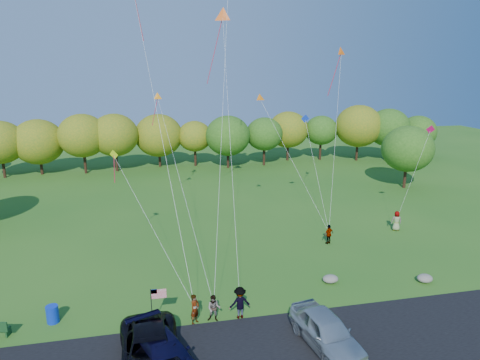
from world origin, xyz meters
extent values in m
plane|color=#2B611B|center=(0.00, 0.00, 0.00)|extent=(140.00, 140.00, 0.00)
cube|color=black|center=(0.00, -4.00, 0.03)|extent=(44.00, 6.00, 0.06)
cylinder|color=#3B2115|center=(-24.27, 36.63, 1.31)|extent=(0.36, 0.36, 2.63)
ellipsoid|color=#275817|center=(-24.27, 36.63, 4.85)|extent=(6.83, 6.83, 6.15)
cylinder|color=#3B2115|center=(-19.58, 39.73, 1.38)|extent=(0.36, 0.36, 2.76)
ellipsoid|color=#446B1A|center=(-19.58, 39.73, 5.07)|extent=(7.09, 7.09, 6.38)
cylinder|color=#3B2115|center=(-15.40, 36.67, 1.14)|extent=(0.36, 0.36, 2.29)
ellipsoid|color=#446B1A|center=(-15.40, 36.67, 4.02)|extent=(5.33, 5.33, 4.79)
cylinder|color=#3B2115|center=(-10.65, 37.46, 1.24)|extent=(0.36, 0.36, 2.47)
ellipsoid|color=#446B1A|center=(-10.65, 37.46, 4.18)|extent=(5.24, 5.24, 4.72)
cylinder|color=#3B2115|center=(-5.14, 36.27, 1.53)|extent=(0.36, 0.36, 3.07)
ellipsoid|color=#446B1A|center=(-5.14, 36.27, 4.87)|extent=(5.54, 5.54, 4.99)
cylinder|color=#3B2115|center=(-0.49, 38.91, 1.44)|extent=(0.36, 0.36, 2.88)
ellipsoid|color=#275817|center=(-0.49, 38.91, 4.85)|extent=(6.06, 6.06, 5.46)
cylinder|color=#3B2115|center=(4.27, 37.08, 1.48)|extent=(0.36, 0.36, 2.96)
ellipsoid|color=#275817|center=(4.27, 37.08, 4.63)|extent=(5.15, 5.15, 4.63)
cylinder|color=#3B2115|center=(9.62, 37.45, 1.55)|extent=(0.36, 0.36, 3.10)
ellipsoid|color=#275817|center=(9.62, 37.45, 4.84)|extent=(5.34, 5.34, 4.81)
cylinder|color=#3B2115|center=(14.90, 39.45, 1.21)|extent=(0.36, 0.36, 2.43)
ellipsoid|color=#446B1A|center=(14.90, 39.45, 4.52)|extent=(6.43, 6.43, 5.79)
cylinder|color=#3B2115|center=(19.65, 39.13, 1.52)|extent=(0.36, 0.36, 3.04)
ellipsoid|color=#275817|center=(19.65, 39.13, 5.21)|extent=(6.68, 6.68, 6.01)
cylinder|color=#3B2115|center=(25.38, 37.28, 1.15)|extent=(0.36, 0.36, 2.30)
ellipsoid|color=#275817|center=(25.38, 37.28, 4.07)|extent=(5.47, 5.47, 4.93)
cylinder|color=#3B2115|center=(30.13, 37.18, 1.40)|extent=(0.36, 0.36, 2.81)
ellipsoid|color=#275817|center=(30.13, 37.18, 4.51)|extent=(5.22, 5.22, 4.70)
cylinder|color=#3B2115|center=(35.21, 39.38, 1.29)|extent=(0.36, 0.36, 2.58)
ellipsoid|color=#275817|center=(35.21, 39.38, 4.56)|extent=(6.08, 6.08, 5.47)
cylinder|color=#3B2115|center=(24.00, 22.00, 1.40)|extent=(0.36, 0.36, 2.80)
ellipsoid|color=#275817|center=(24.00, 22.00, 4.75)|extent=(6.00, 6.00, 5.40)
imported|color=black|center=(-6.09, -4.17, 0.92)|extent=(3.11, 6.29, 1.72)
imported|color=black|center=(-5.48, -4.32, 0.85)|extent=(4.09, 5.88, 1.58)
imported|color=#B5BCC1|center=(2.78, -4.37, 0.94)|extent=(2.88, 5.44, 1.76)
imported|color=#4C4C59|center=(-3.61, -0.80, 0.89)|extent=(0.75, 0.77, 1.78)
imported|color=#4C4C59|center=(-2.53, -0.80, 0.80)|extent=(0.92, 0.82, 1.59)
imported|color=#4C4C59|center=(-1.02, -0.80, 0.97)|extent=(1.30, 0.81, 1.93)
imported|color=#4C4C59|center=(8.34, 8.18, 0.82)|extent=(1.04, 0.75, 1.64)
imported|color=#4C4C59|center=(15.41, 9.73, 0.88)|extent=(0.99, 0.79, 1.76)
cube|color=#173F1C|center=(-13.63, 0.14, 0.22)|extent=(0.19, 0.49, 0.45)
cylinder|color=#0C2EBB|center=(-11.52, 0.97, 0.51)|extent=(0.68, 0.68, 1.01)
cylinder|color=black|center=(-5.98, -0.70, 1.17)|extent=(0.05, 0.05, 2.35)
cube|color=red|center=(-5.56, -0.70, 2.02)|extent=(0.84, 0.56, 0.02)
cube|color=navy|center=(-5.81, -0.69, 2.19)|extent=(0.34, 0.02, 0.26)
ellipsoid|color=gray|center=(5.81, 2.00, 0.27)|extent=(1.08, 0.84, 0.54)
ellipsoid|color=gray|center=(12.08, 0.74, 0.28)|extent=(1.06, 0.88, 0.55)
cone|color=orange|center=(0.68, 13.83, 18.04)|extent=(1.54, 1.01, 1.42)
cone|color=#CA630D|center=(3.30, 11.60, 11.65)|extent=(0.82, 0.49, 0.70)
cone|color=#DA570F|center=(10.18, 11.81, 15.26)|extent=(0.95, 0.58, 0.88)
cube|color=#BC0D56|center=(17.36, 9.18, 9.02)|extent=(0.77, 0.28, 0.75)
cube|color=#E0FF15|center=(-8.09, 8.13, 8.17)|extent=(0.60, 0.45, 0.70)
cube|color=blue|center=(8.44, 14.92, 9.49)|extent=(0.79, 0.25, 0.77)
cone|color=orange|center=(-4.71, 16.88, 11.51)|extent=(0.87, 0.41, 0.80)
camera|label=1|loc=(-5.57, -22.23, 14.09)|focal=32.00mm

